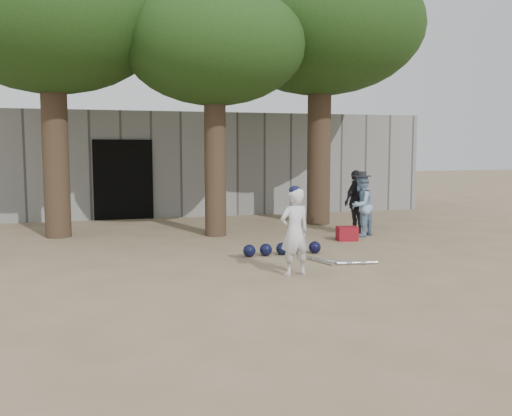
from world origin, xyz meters
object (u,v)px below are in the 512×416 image
object	(u,v)px
boy_player	(295,232)
spectator_dark	(356,202)
spectator_blue	(361,206)
red_bag	(347,234)

from	to	relation	value
boy_player	spectator_dark	distance (m)	4.67
boy_player	spectator_blue	distance (m)	4.30
spectator_blue	red_bag	world-z (taller)	spectator_blue
spectator_blue	red_bag	size ratio (longest dim) A/B	3.29
spectator_dark	red_bag	bearing A→B (deg)	24.05
boy_player	spectator_blue	world-z (taller)	spectator_blue
spectator_dark	red_bag	xyz separation A→B (m)	(-0.64, -0.86, -0.59)
boy_player	spectator_blue	bearing A→B (deg)	-140.31
spectator_blue	red_bag	xyz separation A→B (m)	(-0.55, -0.45, -0.54)
spectator_blue	red_bag	distance (m)	0.89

